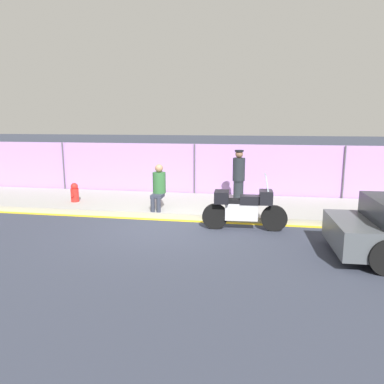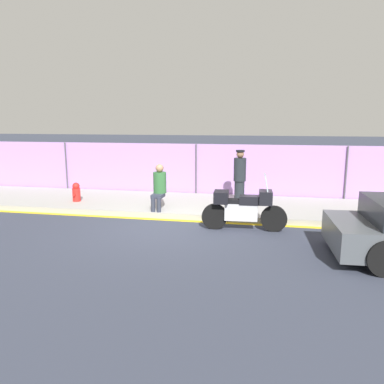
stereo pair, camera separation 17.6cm
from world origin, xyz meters
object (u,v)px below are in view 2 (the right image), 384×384
object	(u,v)px
fire_hydrant	(76,192)
officer_standing	(240,176)
motorcycle	(243,208)
person_seated_on_curb	(159,185)

from	to	relation	value
fire_hydrant	officer_standing	bearing A→B (deg)	7.90
motorcycle	person_seated_on_curb	bearing A→B (deg)	153.08
person_seated_on_curb	fire_hydrant	size ratio (longest dim) A/B	2.16
motorcycle	fire_hydrant	distance (m)	5.73
officer_standing	fire_hydrant	xyz separation A→B (m)	(-5.22, -0.72, -0.56)
fire_hydrant	person_seated_on_curb	bearing A→B (deg)	-10.07
motorcycle	person_seated_on_curb	distance (m)	2.80
officer_standing	motorcycle	bearing A→B (deg)	-83.59
person_seated_on_curb	fire_hydrant	world-z (taller)	person_seated_on_curb
motorcycle	officer_standing	xyz separation A→B (m)	(-0.27, 2.38, 0.44)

